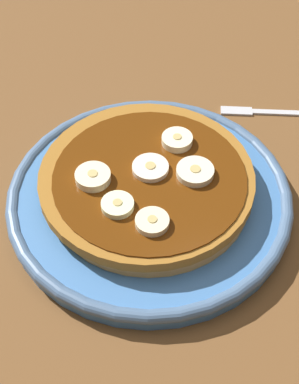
% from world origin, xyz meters
% --- Properties ---
extents(ground_plane, '(1.40, 1.40, 0.03)m').
position_xyz_m(ground_plane, '(0.00, 0.00, -0.01)').
color(ground_plane, brown).
extents(plate, '(0.27, 0.27, 0.02)m').
position_xyz_m(plate, '(0.00, 0.00, 0.01)').
color(plate, '#3F72B2').
rests_on(plate, ground_plane).
extents(pancake_stack, '(0.20, 0.20, 0.02)m').
position_xyz_m(pancake_stack, '(0.00, 0.00, 0.03)').
color(pancake_stack, '#CB8D4A').
rests_on(pancake_stack, plate).
extents(banana_slice_0, '(0.03, 0.03, 0.01)m').
position_xyz_m(banana_slice_0, '(0.01, 0.01, 0.04)').
color(banana_slice_0, '#FBE6C5').
rests_on(banana_slice_0, pancake_stack).
extents(banana_slice_1, '(0.03, 0.03, 0.01)m').
position_xyz_m(banana_slice_1, '(-0.04, 0.02, 0.04)').
color(banana_slice_1, '#F4E4B6').
rests_on(banana_slice_1, pancake_stack).
extents(banana_slice_2, '(0.03, 0.03, 0.01)m').
position_xyz_m(banana_slice_2, '(0.05, 0.02, 0.04)').
color(banana_slice_2, '#FDEFBF').
rests_on(banana_slice_2, pancake_stack).
extents(banana_slice_3, '(0.03, 0.03, 0.01)m').
position_xyz_m(banana_slice_3, '(0.04, -0.02, 0.04)').
color(banana_slice_3, '#F0E5C0').
rests_on(banana_slice_3, pancake_stack).
extents(banana_slice_4, '(0.03, 0.03, 0.01)m').
position_xyz_m(banana_slice_4, '(-0.04, -0.02, 0.04)').
color(banana_slice_4, '#EFF4B8').
rests_on(banana_slice_4, pancake_stack).
extents(banana_slice_5, '(0.03, 0.03, 0.01)m').
position_xyz_m(banana_slice_5, '(-0.03, -0.05, 0.04)').
color(banana_slice_5, beige).
rests_on(banana_slice_5, pancake_stack).
extents(fork, '(0.11, 0.09, 0.01)m').
position_xyz_m(fork, '(0.19, 0.04, 0.00)').
color(fork, silver).
rests_on(fork, ground_plane).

